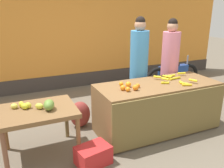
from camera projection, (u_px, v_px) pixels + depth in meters
ground_plane at (130, 134)px, 3.96m from camera, size 24.00×24.00×0.00m
market_wall_back at (78, 26)px, 6.00m from camera, size 8.82×0.23×3.23m
fruit_stall_counter at (157, 107)px, 4.02m from camera, size 2.07×0.87×0.82m
side_table_wooden at (38, 115)px, 3.22m from camera, size 1.01×0.79×0.72m
banana_bunch_pile at (174, 79)px, 4.08m from camera, size 0.71×0.66×0.07m
orange_pile at (129, 86)px, 3.64m from camera, size 0.35×0.36×0.09m
mango_papaya_pile at (40, 105)px, 3.17m from camera, size 0.58×0.41×0.14m
vendor_woman_blue_shirt at (139, 67)px, 4.45m from camera, size 0.34×0.34×1.88m
vendor_woman_pink_shirt at (170, 65)px, 4.69m from camera, size 0.34×0.34×1.84m
parked_motorcycle at (173, 75)px, 5.94m from camera, size 1.60×0.18×0.88m
produce_crate at (93, 155)px, 3.18m from camera, size 0.50×0.41×0.26m
produce_sack at (80, 114)px, 4.16m from camera, size 0.36×0.30×0.46m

